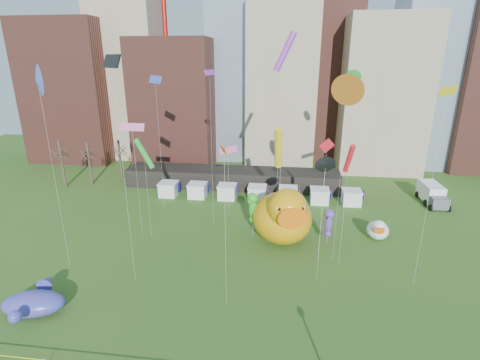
# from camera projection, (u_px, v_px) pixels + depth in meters

# --- Properties ---
(skyline) EXTENTS (101.00, 23.00, 68.00)m
(skyline) POSITION_uv_depth(u_px,v_px,m) (274.00, 62.00, 75.91)
(skyline) COLOR brown
(skyline) RESTS_ON ground
(pavilion) EXTENTS (38.00, 6.00, 3.20)m
(pavilion) POSITION_uv_depth(u_px,v_px,m) (232.00, 178.00, 65.12)
(pavilion) COLOR black
(pavilion) RESTS_ON ground
(vendor_tents) EXTENTS (33.24, 2.80, 2.40)m
(vendor_tents) POSITION_uv_depth(u_px,v_px,m) (257.00, 194.00, 59.04)
(vendor_tents) COLOR white
(vendor_tents) RESTS_ON ground
(bare_trees) EXTENTS (8.44, 6.44, 8.50)m
(bare_trees) POSITION_uv_depth(u_px,v_px,m) (90.00, 162.00, 66.11)
(bare_trees) COLOR #382B21
(bare_trees) RESTS_ON ground
(big_duck) EXTENTS (9.19, 10.99, 7.87)m
(big_duck) POSITION_uv_depth(u_px,v_px,m) (283.00, 216.00, 44.68)
(big_duck) COLOR orange
(big_duck) RESTS_ON ground
(small_duck) EXTENTS (3.24, 4.00, 2.91)m
(small_duck) POSITION_uv_depth(u_px,v_px,m) (378.00, 230.00, 46.15)
(small_duck) COLOR white
(small_duck) RESTS_ON ground
(seahorse_green) EXTENTS (1.71, 1.95, 6.10)m
(seahorse_green) POSITION_uv_depth(u_px,v_px,m) (253.00, 205.00, 45.79)
(seahorse_green) COLOR silver
(seahorse_green) RESTS_ON ground
(seahorse_purple) EXTENTS (1.30, 1.61, 4.77)m
(seahorse_purple) POSITION_uv_depth(u_px,v_px,m) (329.00, 221.00, 44.20)
(seahorse_purple) COLOR silver
(seahorse_purple) RESTS_ON ground
(whale_inflatable) EXTENTS (6.02, 7.22, 2.47)m
(whale_inflatable) POSITION_uv_depth(u_px,v_px,m) (35.00, 302.00, 32.80)
(whale_inflatable) COLOR #623CA5
(whale_inflatable) RESTS_ON ground
(box_truck) EXTENTS (3.07, 7.15, 3.01)m
(box_truck) POSITION_uv_depth(u_px,v_px,m) (432.00, 194.00, 57.76)
(box_truck) COLOR white
(box_truck) RESTS_ON ground
(kite_0) EXTENTS (0.92, 1.97, 14.05)m
(kite_0) POSITION_uv_depth(u_px,v_px,m) (349.00, 159.00, 36.74)
(kite_0) COLOR silver
(kite_0) RESTS_ON ground
(kite_1) EXTENTS (2.42, 2.62, 10.32)m
(kite_1) POSITION_uv_depth(u_px,v_px,m) (228.00, 150.00, 50.80)
(kite_1) COLOR silver
(kite_1) RESTS_ON ground
(kite_2) EXTENTS (1.42, 0.79, 13.37)m
(kite_2) POSITION_uv_depth(u_px,v_px,m) (326.00, 165.00, 33.99)
(kite_2) COLOR silver
(kite_2) RESTS_ON ground
(kite_3) EXTENTS (1.39, 1.43, 20.68)m
(kite_3) POSITION_uv_depth(u_px,v_px,m) (353.00, 77.00, 48.63)
(kite_3) COLOR silver
(kite_3) RESTS_ON ground
(kite_4) EXTENTS (2.30, 2.20, 19.91)m
(kite_4) POSITION_uv_depth(u_px,v_px,m) (448.00, 93.00, 30.98)
(kite_4) COLOR silver
(kite_4) RESTS_ON ground
(kite_5) EXTENTS (2.76, 2.82, 19.89)m
(kite_5) POSITION_uv_depth(u_px,v_px,m) (155.00, 80.00, 49.37)
(kite_5) COLOR silver
(kite_5) RESTS_ON ground
(kite_6) EXTENTS (2.09, 2.69, 20.71)m
(kite_6) POSITION_uv_depth(u_px,v_px,m) (348.00, 90.00, 35.63)
(kite_6) COLOR silver
(kite_6) RESTS_ON ground
(kite_7) EXTENTS (2.52, 1.19, 24.86)m
(kite_7) POSITION_uv_depth(u_px,v_px,m) (285.00, 52.00, 38.25)
(kite_7) COLOR silver
(kite_7) RESTS_ON ground
(kite_8) EXTENTS (1.57, 0.43, 14.37)m
(kite_8) POSITION_uv_depth(u_px,v_px,m) (326.00, 151.00, 37.44)
(kite_8) COLOR silver
(kite_8) RESTS_ON ground
(kite_9) EXTENTS (3.01, 0.53, 14.97)m
(kite_9) POSITION_uv_depth(u_px,v_px,m) (132.00, 128.00, 42.10)
(kite_9) COLOR silver
(kite_9) RESTS_ON ground
(kite_10) EXTENTS (2.95, 3.02, 22.47)m
(kite_10) POSITION_uv_depth(u_px,v_px,m) (112.00, 63.00, 30.80)
(kite_10) COLOR silver
(kite_10) RESTS_ON ground
(kite_11) EXTENTS (2.38, 1.26, 13.17)m
(kite_11) POSITION_uv_depth(u_px,v_px,m) (144.00, 154.00, 43.51)
(kite_11) COLOR silver
(kite_11) RESTS_ON ground
(kite_12) EXTENTS (1.10, 3.40, 14.16)m
(kite_12) POSITION_uv_depth(u_px,v_px,m) (278.00, 148.00, 45.78)
(kite_12) COLOR silver
(kite_12) RESTS_ON ground
(kite_13) EXTENTS (2.22, 2.41, 21.61)m
(kite_13) POSITION_uv_depth(u_px,v_px,m) (38.00, 80.00, 34.36)
(kite_13) COLOR silver
(kite_13) RESTS_ON ground
(kite_14) EXTENTS (0.92, 1.70, 15.34)m
(kite_14) POSITION_uv_depth(u_px,v_px,m) (224.00, 153.00, 29.38)
(kite_14) COLOR silver
(kite_14) RESTS_ON ground
(kite_15) EXTENTS (0.98, 2.20, 20.82)m
(kite_15) POSITION_uv_depth(u_px,v_px,m) (210.00, 75.00, 44.20)
(kite_15) COLOR silver
(kite_15) RESTS_ON ground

